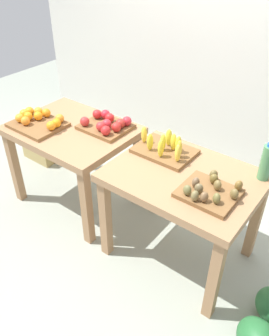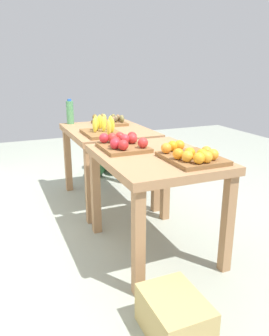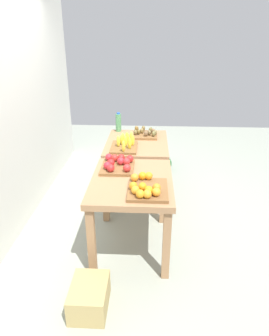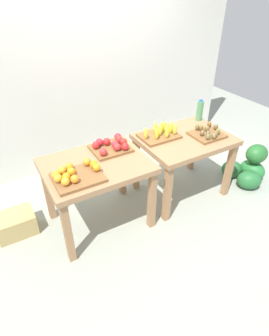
{
  "view_description": "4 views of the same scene",
  "coord_description": "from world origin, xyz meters",
  "px_view_note": "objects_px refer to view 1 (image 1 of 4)",
  "views": [
    {
      "loc": [
        1.48,
        -1.76,
        2.22
      ],
      "look_at": [
        0.1,
        0.03,
        0.63
      ],
      "focal_mm": 37.29,
      "sensor_mm": 36.0,
      "label": 1
    },
    {
      "loc": [
        -2.71,
        1.08,
        1.43
      ],
      "look_at": [
        -0.09,
        -0.03,
        0.54
      ],
      "focal_mm": 35.73,
      "sensor_mm": 36.0,
      "label": 2
    },
    {
      "loc": [
        -3.29,
        -0.17,
        2.13
      ],
      "look_at": [
        0.09,
        0.01,
        0.62
      ],
      "focal_mm": 33.13,
      "sensor_mm": 36.0,
      "label": 3
    },
    {
      "loc": [
        -1.37,
        -2.19,
        2.3
      ],
      "look_at": [
        -0.09,
        0.05,
        0.55
      ],
      "focal_mm": 29.65,
      "sensor_mm": 36.0,
      "label": 4
    }
  ],
  "objects_px": {
    "display_table_right": "(183,188)",
    "apple_bin": "(107,124)",
    "banana_crate": "(165,148)",
    "kiwi_bin": "(209,191)",
    "display_table_left": "(73,139)",
    "water_bottle": "(266,162)",
    "cardboard_produce_box": "(44,148)",
    "orange_bin": "(38,121)"
  },
  "relations": [
    {
      "from": "kiwi_bin",
      "to": "water_bottle",
      "type": "bearing_deg",
      "value": 62.6
    },
    {
      "from": "display_table_right",
      "to": "banana_crate",
      "type": "distance_m",
      "value": 0.34
    },
    {
      "from": "display_table_right",
      "to": "kiwi_bin",
      "type": "distance_m",
      "value": 0.3
    },
    {
      "from": "display_table_right",
      "to": "cardboard_produce_box",
      "type": "distance_m",
      "value": 2.08
    },
    {
      "from": "display_table_right",
      "to": "apple_bin",
      "type": "distance_m",
      "value": 0.89
    },
    {
      "from": "orange_bin",
      "to": "apple_bin",
      "type": "xyz_separation_m",
      "value": [
        0.51,
        0.31,
        0.0
      ]
    },
    {
      "from": "display_table_left",
      "to": "cardboard_produce_box",
      "type": "distance_m",
      "value": 1.06
    },
    {
      "from": "banana_crate",
      "to": "kiwi_bin",
      "type": "height_order",
      "value": "banana_crate"
    },
    {
      "from": "apple_bin",
      "to": "banana_crate",
      "type": "bearing_deg",
      "value": -2.34
    },
    {
      "from": "banana_crate",
      "to": "kiwi_bin",
      "type": "xyz_separation_m",
      "value": [
        0.5,
        -0.25,
        -0.01
      ]
    },
    {
      "from": "orange_bin",
      "to": "banana_crate",
      "type": "bearing_deg",
      "value": 14.24
    },
    {
      "from": "banana_crate",
      "to": "kiwi_bin",
      "type": "distance_m",
      "value": 0.56
    },
    {
      "from": "display_table_right",
      "to": "orange_bin",
      "type": "bearing_deg",
      "value": -174.01
    },
    {
      "from": "display_table_left",
      "to": "cardboard_produce_box",
      "type": "bearing_deg",
      "value": 160.73
    },
    {
      "from": "banana_crate",
      "to": "cardboard_produce_box",
      "type": "relative_size",
      "value": 1.1
    },
    {
      "from": "kiwi_bin",
      "to": "display_table_left",
      "type": "bearing_deg",
      "value": 175.55
    },
    {
      "from": "display_table_right",
      "to": "cardboard_produce_box",
      "type": "relative_size",
      "value": 2.6
    },
    {
      "from": "display_table_right",
      "to": "cardboard_produce_box",
      "type": "bearing_deg",
      "value": 171.38
    },
    {
      "from": "banana_crate",
      "to": "cardboard_produce_box",
      "type": "distance_m",
      "value": 1.87
    },
    {
      "from": "cardboard_produce_box",
      "to": "banana_crate",
      "type": "bearing_deg",
      "value": -5.34
    },
    {
      "from": "display_table_left",
      "to": "display_table_right",
      "type": "height_order",
      "value": "same"
    },
    {
      "from": "kiwi_bin",
      "to": "water_bottle",
      "type": "distance_m",
      "value": 0.45
    },
    {
      "from": "display_table_right",
      "to": "apple_bin",
      "type": "bearing_deg",
      "value": 169.25
    },
    {
      "from": "display_table_right",
      "to": "banana_crate",
      "type": "bearing_deg",
      "value": 151.69
    },
    {
      "from": "display_table_left",
      "to": "apple_bin",
      "type": "relative_size",
      "value": 2.6
    },
    {
      "from": "cardboard_produce_box",
      "to": "orange_bin",
      "type": "bearing_deg",
      "value": -36.48
    },
    {
      "from": "display_table_right",
      "to": "water_bottle",
      "type": "xyz_separation_m",
      "value": [
        0.44,
        0.29,
        0.25
      ]
    },
    {
      "from": "orange_bin",
      "to": "cardboard_produce_box",
      "type": "relative_size",
      "value": 1.17
    },
    {
      "from": "banana_crate",
      "to": "water_bottle",
      "type": "xyz_separation_m",
      "value": [
        0.7,
        0.15,
        0.08
      ]
    },
    {
      "from": "display_table_right",
      "to": "apple_bin",
      "type": "height_order",
      "value": "apple_bin"
    },
    {
      "from": "cardboard_produce_box",
      "to": "display_table_right",
      "type": "bearing_deg",
      "value": -8.62
    },
    {
      "from": "banana_crate",
      "to": "cardboard_produce_box",
      "type": "height_order",
      "value": "banana_crate"
    },
    {
      "from": "water_bottle",
      "to": "cardboard_produce_box",
      "type": "distance_m",
      "value": 2.55
    },
    {
      "from": "display_table_right",
      "to": "banana_crate",
      "type": "height_order",
      "value": "banana_crate"
    },
    {
      "from": "display_table_left",
      "to": "banana_crate",
      "type": "relative_size",
      "value": 2.36
    },
    {
      "from": "display_table_right",
      "to": "orange_bin",
      "type": "distance_m",
      "value": 1.39
    },
    {
      "from": "display_table_left",
      "to": "banana_crate",
      "type": "height_order",
      "value": "banana_crate"
    },
    {
      "from": "kiwi_bin",
      "to": "apple_bin",
      "type": "bearing_deg",
      "value": 166.26
    },
    {
      "from": "apple_bin",
      "to": "kiwi_bin",
      "type": "distance_m",
      "value": 1.14
    },
    {
      "from": "apple_bin",
      "to": "water_bottle",
      "type": "bearing_deg",
      "value": 5.35
    },
    {
      "from": "orange_bin",
      "to": "banana_crate",
      "type": "distance_m",
      "value": 1.15
    },
    {
      "from": "water_bottle",
      "to": "cardboard_produce_box",
      "type": "relative_size",
      "value": 0.69
    }
  ]
}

